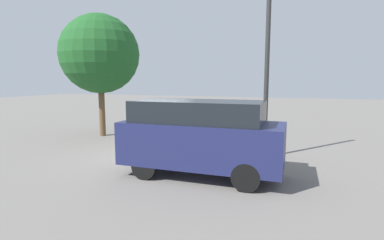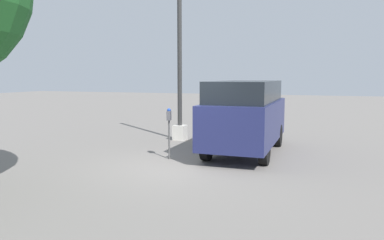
# 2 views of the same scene
# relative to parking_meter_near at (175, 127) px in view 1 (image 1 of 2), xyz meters

# --- Properties ---
(ground_plane) EXTENTS (80.00, 80.00, 0.00)m
(ground_plane) POSITION_rel_parking_meter_near_xyz_m (-0.67, -0.57, -1.07)
(ground_plane) COLOR slate
(parking_meter_near) EXTENTS (0.22, 0.15, 1.45)m
(parking_meter_near) POSITION_rel_parking_meter_near_xyz_m (0.00, 0.00, 0.00)
(parking_meter_near) COLOR #4C4C4C
(parking_meter_near) RESTS_ON ground
(lamp_post) EXTENTS (0.44, 0.44, 6.30)m
(lamp_post) POSITION_rel_parking_meter_near_xyz_m (3.12, 0.90, 1.05)
(lamp_post) COLOR beige
(lamp_post) RESTS_ON ground
(parked_van) EXTENTS (4.62, 1.85, 2.21)m
(parked_van) POSITION_rel_parking_meter_near_xyz_m (1.58, -1.87, 0.13)
(parked_van) COLOR navy
(parked_van) RESTS_ON ground
(street_tree) EXTENTS (3.83, 3.83, 5.96)m
(street_tree) POSITION_rel_parking_meter_near_xyz_m (-5.02, 2.58, 2.96)
(street_tree) COLOR brown
(street_tree) RESTS_ON ground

